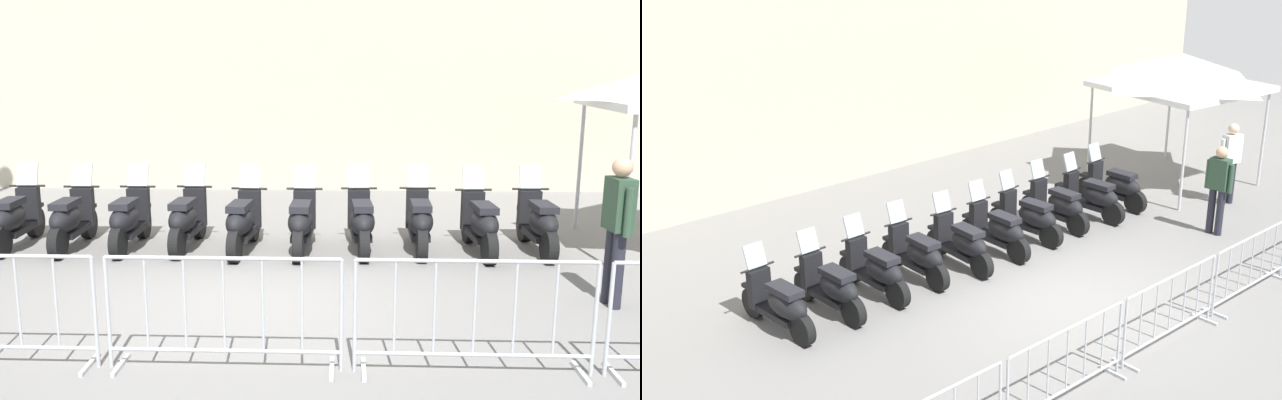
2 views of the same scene
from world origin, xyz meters
TOP-DOWN VIEW (x-y plane):
  - ground_plane at (0.00, 0.00)m, footprint 120.00×120.00m
  - motorcycle_0 at (-4.17, 1.83)m, footprint 0.65×1.72m
  - motorcycle_1 at (-3.29, 1.89)m, footprint 0.62×1.72m
  - motorcycle_2 at (-2.43, 2.02)m, footprint 0.60×1.72m
  - motorcycle_3 at (-1.56, 2.15)m, footprint 0.56×1.73m
  - motorcycle_4 at (-0.68, 2.11)m, footprint 0.56×1.72m
  - motorcycle_5 at (0.20, 2.22)m, footprint 0.56×1.73m
  - motorcycle_6 at (1.07, 2.38)m, footprint 0.64×1.72m
  - motorcycle_7 at (1.93, 2.54)m, footprint 0.56×1.73m
  - motorcycle_8 at (2.82, 2.52)m, footprint 0.64×1.72m
  - motorcycle_9 at (3.68, 2.71)m, footprint 0.59×1.72m
  - barrier_segment_2 at (0.19, -1.73)m, footprint 2.13×0.65m
  - barrier_segment_3 at (2.40, -1.49)m, footprint 2.13×0.65m
  - officer_mid_plaza at (4.14, 0.53)m, footprint 0.28×0.54m

SIDE VIEW (x-z plane):
  - ground_plane at x=0.00m, z-range 0.00..0.00m
  - motorcycle_0 at x=-4.17m, z-range -0.16..1.07m
  - motorcycle_1 at x=-3.29m, z-range -0.16..1.07m
  - motorcycle_2 at x=-2.43m, z-range -0.16..1.07m
  - motorcycle_3 at x=-1.56m, z-range -0.16..1.07m
  - motorcycle_4 at x=-0.68m, z-range -0.16..1.07m
  - motorcycle_5 at x=0.20m, z-range -0.16..1.07m
  - motorcycle_6 at x=1.07m, z-range -0.16..1.07m
  - motorcycle_7 at x=1.93m, z-range -0.16..1.07m
  - motorcycle_8 at x=2.82m, z-range -0.16..1.07m
  - motorcycle_9 at x=3.68m, z-range -0.16..1.07m
  - barrier_segment_2 at x=0.19m, z-range -0.01..1.06m
  - barrier_segment_3 at x=2.40m, z-range -0.01..1.06m
  - officer_mid_plaza at x=4.14m, z-range 0.12..1.85m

